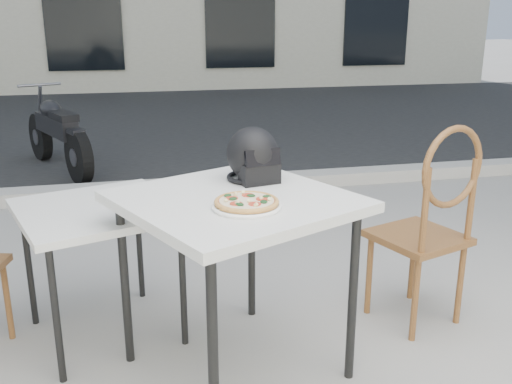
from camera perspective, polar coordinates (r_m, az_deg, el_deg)
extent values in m
plane|color=gray|center=(2.82, 9.18, -17.08)|extent=(80.00, 80.00, 0.00)
cube|color=black|center=(9.33, -7.00, 7.12)|extent=(30.00, 8.00, 0.00)
cube|color=#A39F98|center=(5.45, -2.50, 0.83)|extent=(30.00, 0.25, 0.12)
cube|color=black|center=(13.16, -16.91, 16.35)|extent=(1.60, 0.08, 2.20)
cube|color=black|center=(13.39, -1.60, 17.03)|extent=(1.60, 0.08, 2.20)
cube|color=black|center=(14.41, 11.96, 16.68)|extent=(1.60, 0.08, 2.20)
cube|color=silver|center=(2.44, -2.11, -0.93)|extent=(1.18, 1.18, 0.04)
cylinder|color=black|center=(2.15, -4.32, -15.96)|extent=(0.05, 0.05, 0.80)
cylinder|color=black|center=(2.57, 9.65, -10.36)|extent=(0.05, 0.05, 0.80)
cylinder|color=black|center=(2.72, -12.96, -8.96)|extent=(0.05, 0.05, 0.80)
cylinder|color=black|center=(3.06, -0.44, -5.51)|extent=(0.05, 0.05, 0.80)
cylinder|color=white|center=(2.27, -0.95, -1.51)|extent=(0.33, 0.33, 0.01)
torus|color=white|center=(2.27, -0.95, -1.39)|extent=(0.34, 0.34, 0.01)
cylinder|color=#C88F49|center=(2.27, -0.95, -1.08)|extent=(0.30, 0.30, 0.01)
torus|color=#C88F49|center=(2.27, -0.95, -0.95)|extent=(0.31, 0.31, 0.02)
cylinder|color=#AE2913|center=(2.27, -0.95, -0.93)|extent=(0.27, 0.27, 0.00)
cylinder|color=beige|center=(2.27, -0.95, -0.87)|extent=(0.26, 0.26, 0.00)
cylinder|color=#B73520|center=(2.28, 0.61, -0.69)|extent=(0.06, 0.06, 0.00)
cylinder|color=#B73520|center=(2.32, -0.82, -0.31)|extent=(0.06, 0.06, 0.00)
cylinder|color=#B73520|center=(2.29, -2.44, -0.62)|extent=(0.06, 0.06, 0.00)
cylinder|color=#B73520|center=(2.22, -2.00, -1.16)|extent=(0.06, 0.06, 0.00)
cylinder|color=#B73520|center=(2.21, -0.13, -1.20)|extent=(0.06, 0.06, 0.00)
ellipsoid|color=#143717|center=(2.31, -0.51, -0.36)|extent=(0.04, 0.04, 0.01)
ellipsoid|color=#143717|center=(2.27, -2.32, -0.67)|extent=(0.05, 0.04, 0.01)
ellipsoid|color=#143717|center=(2.23, 0.78, -0.97)|extent=(0.03, 0.04, 0.01)
ellipsoid|color=#143717|center=(2.20, -1.65, -1.24)|extent=(0.05, 0.05, 0.01)
ellipsoid|color=#143717|center=(2.30, 1.07, -0.45)|extent=(0.04, 0.03, 0.01)
ellipsoid|color=#143717|center=(2.32, -2.85, -0.34)|extent=(0.05, 0.05, 0.01)
cylinder|color=#EDD990|center=(2.24, -0.72, -0.88)|extent=(0.02, 0.02, 0.02)
cylinder|color=#EDD990|center=(2.32, -2.07, -0.21)|extent=(0.02, 0.02, 0.02)
cylinder|color=#EDD990|center=(2.27, 0.53, -0.59)|extent=(0.02, 0.02, 0.02)
cylinder|color=#EDD990|center=(2.34, -1.29, -0.04)|extent=(0.02, 0.02, 0.02)
cylinder|color=#EDD990|center=(2.19, 0.00, -1.27)|extent=(0.02, 0.02, 0.02)
cylinder|color=#EDD990|center=(2.25, -3.02, -0.82)|extent=(0.02, 0.02, 0.02)
cylinder|color=#EDD990|center=(2.26, 1.34, -0.73)|extent=(0.02, 0.02, 0.02)
cylinder|color=#EDD990|center=(2.22, -1.88, -1.06)|extent=(0.02, 0.02, 0.02)
ellipsoid|color=black|center=(2.65, -0.35, 3.86)|extent=(0.29, 0.30, 0.25)
cube|color=black|center=(2.60, 0.35, 1.89)|extent=(0.19, 0.13, 0.10)
torus|color=black|center=(2.68, -0.34, 1.53)|extent=(0.29, 0.29, 0.02)
cube|color=black|center=(2.55, 0.68, 3.46)|extent=(0.17, 0.07, 0.08)
cube|color=brown|center=(3.12, 15.85, -4.37)|extent=(0.53, 0.53, 0.04)
cylinder|color=brown|center=(3.43, 15.40, -6.72)|extent=(0.04, 0.04, 0.46)
cylinder|color=brown|center=(3.21, 11.25, -8.10)|extent=(0.04, 0.04, 0.46)
cylinder|color=brown|center=(3.23, 19.74, -8.60)|extent=(0.04, 0.04, 0.46)
cylinder|color=brown|center=(3.00, 15.63, -10.27)|extent=(0.04, 0.04, 0.46)
cylinder|color=brown|center=(3.06, 20.73, -0.86)|extent=(0.04, 0.04, 0.44)
cylinder|color=brown|center=(2.82, 16.52, -1.97)|extent=(0.04, 0.04, 0.44)
torus|color=brown|center=(2.89, 19.08, 2.36)|extent=(0.40, 0.16, 0.41)
cube|color=silver|center=(2.88, -15.54, -1.74)|extent=(0.93, 0.93, 0.04)
cylinder|color=black|center=(2.69, -19.36, -11.61)|extent=(0.04, 0.04, 0.66)
cylinder|color=black|center=(2.84, -7.32, -9.09)|extent=(0.04, 0.04, 0.66)
cylinder|color=black|center=(3.23, -21.75, -6.96)|extent=(0.04, 0.04, 0.66)
cylinder|color=black|center=(3.36, -11.60, -5.12)|extent=(0.04, 0.04, 0.66)
cylinder|color=brown|center=(3.17, -23.60, -9.90)|extent=(0.04, 0.04, 0.43)
cylinder|color=black|center=(7.06, -20.74, 5.19)|extent=(0.31, 0.53, 0.54)
cylinder|color=slate|center=(7.06, -20.74, 5.19)|extent=(0.19, 0.21, 0.18)
cylinder|color=black|center=(5.88, -17.30, 3.37)|extent=(0.31, 0.53, 0.54)
cylinder|color=slate|center=(5.88, -17.30, 3.37)|extent=(0.19, 0.21, 0.18)
cube|color=black|center=(6.43, -19.36, 6.31)|extent=(0.52, 0.92, 0.20)
ellipsoid|color=black|center=(6.53, -19.85, 7.77)|extent=(0.33, 0.42, 0.20)
cube|color=black|center=(6.15, -18.72, 7.21)|extent=(0.34, 0.48, 0.07)
cylinder|color=slate|center=(6.94, -20.82, 7.42)|extent=(0.15, 0.28, 0.64)
cylinder|color=slate|center=(6.80, -20.84, 9.98)|extent=(0.44, 0.21, 0.03)
cube|color=black|center=(5.85, -17.57, 5.79)|extent=(0.19, 0.23, 0.04)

